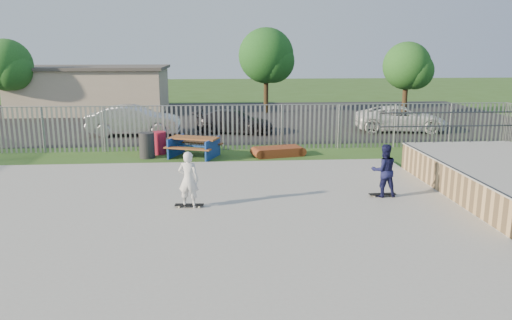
{
  "coord_description": "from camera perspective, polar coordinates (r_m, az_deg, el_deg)",
  "views": [
    {
      "loc": [
        0.76,
        -12.93,
        4.5
      ],
      "look_at": [
        1.91,
        2.0,
        1.1
      ],
      "focal_mm": 35.0,
      "sensor_mm": 36.0,
      "label": 1
    }
  ],
  "objects": [
    {
      "name": "skateboard_b",
      "position": [
        14.05,
        -7.63,
        -5.2
      ],
      "size": [
        0.81,
        0.26,
        0.08
      ],
      "rotation": [
        0.0,
        0.0,
        -0.07
      ],
      "color": "black",
      "rests_on": "concrete_slab"
    },
    {
      "name": "skateboard_a",
      "position": [
        15.39,
        14.25,
        -3.88
      ],
      "size": [
        0.81,
        0.23,
        0.08
      ],
      "rotation": [
        0.0,
        0.0,
        0.04
      ],
      "color": "black",
      "rests_on": "concrete_slab"
    },
    {
      "name": "picnic_table",
      "position": [
        20.95,
        -7.09,
        1.49
      ],
      "size": [
        2.46,
        2.26,
        0.84
      ],
      "rotation": [
        0.0,
        0.0,
        -0.37
      ],
      "color": "brown",
      "rests_on": "ground"
    },
    {
      "name": "funbox",
      "position": [
        21.09,
        2.55,
        0.98
      ],
      "size": [
        2.01,
        1.32,
        0.37
      ],
      "rotation": [
        0.0,
        0.0,
        0.23
      ],
      "color": "#652D16",
      "rests_on": "ground"
    },
    {
      "name": "building",
      "position": [
        37.09,
        -18.24,
        7.69
      ],
      "size": [
        10.4,
        6.4,
        3.2
      ],
      "color": "#BCAB90",
      "rests_on": "ground"
    },
    {
      "name": "tree_mid",
      "position": [
        34.77,
        1.17,
        11.83
      ],
      "size": [
        3.77,
        3.77,
        5.81
      ],
      "color": "#3C2C18",
      "rests_on": "ground"
    },
    {
      "name": "car_silver",
      "position": [
        26.58,
        -13.72,
        4.41
      ],
      "size": [
        4.73,
        1.75,
        1.54
      ],
      "primitive_type": "imported",
      "rotation": [
        0.0,
        0.0,
        1.55
      ],
      "color": "silver",
      "rests_on": "parking_lot"
    },
    {
      "name": "ground",
      "position": [
        13.71,
        -7.4,
        -6.48
      ],
      "size": [
        120.0,
        120.0,
        0.0
      ],
      "primitive_type": "plane",
      "color": "#32551D",
      "rests_on": "ground"
    },
    {
      "name": "concrete_slab",
      "position": [
        13.68,
        -7.41,
        -6.18
      ],
      "size": [
        15.0,
        12.0,
        0.15
      ],
      "primitive_type": "cube",
      "color": "#9D9D98",
      "rests_on": "ground"
    },
    {
      "name": "tree_left",
      "position": [
        35.74,
        -26.66,
        9.67
      ],
      "size": [
        3.26,
        3.26,
        5.03
      ],
      "color": "#392117",
      "rests_on": "ground"
    },
    {
      "name": "trash_bin_red",
      "position": [
        21.79,
        -10.99,
        1.94
      ],
      "size": [
        0.58,
        0.58,
        0.97
      ],
      "primitive_type": "cylinder",
      "color": "maroon",
      "rests_on": "ground"
    },
    {
      "name": "fence",
      "position": [
        17.86,
        -3.57,
        1.47
      ],
      "size": [
        26.04,
        16.02,
        2.0
      ],
      "color": "gray",
      "rests_on": "ground"
    },
    {
      "name": "car_dark",
      "position": [
        26.61,
        -2.51,
        4.42
      ],
      "size": [
        4.48,
        2.61,
        1.22
      ],
      "primitive_type": "imported",
      "rotation": [
        0.0,
        0.0,
        1.34
      ],
      "color": "black",
      "rests_on": "parking_lot"
    },
    {
      "name": "skater_white",
      "position": [
        13.83,
        -7.72,
        -2.24
      ],
      "size": [
        0.65,
        0.51,
        1.58
      ],
      "primitive_type": "imported",
      "rotation": [
        0.0,
        0.0,
        2.89
      ],
      "color": "white",
      "rests_on": "concrete_slab"
    },
    {
      "name": "quarter_pipe",
      "position": [
        16.94,
        26.81,
        -2.07
      ],
      "size": [
        5.5,
        7.05,
        2.19
      ],
      "color": "tan",
      "rests_on": "ground"
    },
    {
      "name": "tree_right",
      "position": [
        35.05,
        16.86,
        10.24
      ],
      "size": [
        3.15,
        3.15,
        4.86
      ],
      "color": "#402E19",
      "rests_on": "ground"
    },
    {
      "name": "skater_navy",
      "position": [
        15.19,
        14.41,
        -1.17
      ],
      "size": [
        0.79,
        0.63,
        1.58
      ],
      "primitive_type": "imported",
      "rotation": [
        0.0,
        0.0,
        3.18
      ],
      "color": "#13153E",
      "rests_on": "concrete_slab"
    },
    {
      "name": "trash_bin_grey",
      "position": [
        21.11,
        -12.36,
        1.66
      ],
      "size": [
        0.64,
        0.64,
        1.06
      ],
      "primitive_type": "cylinder",
      "color": "#262629",
      "rests_on": "ground"
    },
    {
      "name": "car_white",
      "position": [
        28.28,
        16.19,
        4.56
      ],
      "size": [
        5.13,
        2.86,
        1.35
      ],
      "primitive_type": "imported",
      "rotation": [
        0.0,
        0.0,
        1.44
      ],
      "color": "white",
      "rests_on": "parking_lot"
    },
    {
      "name": "parking_lot",
      "position": [
        32.25,
        -5.75,
        4.73
      ],
      "size": [
        40.0,
        18.0,
        0.02
      ],
      "primitive_type": "cube",
      "color": "black",
      "rests_on": "ground"
    }
  ]
}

